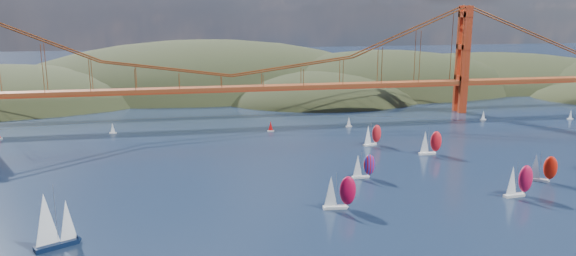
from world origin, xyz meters
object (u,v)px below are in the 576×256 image
(sloop_navy, at_px, (52,221))
(racer_3, at_px, (430,142))
(racer_2, at_px, (542,168))
(racer_rwb, at_px, (363,166))
(racer_1, at_px, (519,180))
(racer_5, at_px, (372,135))
(racer_0, at_px, (339,191))

(sloop_navy, bearing_deg, racer_3, -2.04)
(racer_2, height_order, racer_3, racer_3)
(racer_2, distance_m, racer_rwb, 57.90)
(racer_1, relative_size, racer_5, 1.15)
(racer_2, height_order, racer_rwb, racer_2)
(sloop_navy, height_order, racer_5, sloop_navy)
(racer_3, bearing_deg, racer_rwb, -146.87)
(racer_0, bearing_deg, racer_2, 13.96)
(sloop_navy, xyz_separation_m, racer_5, (105.95, 79.21, -2.48))
(racer_5, bearing_deg, racer_2, -70.73)
(sloop_navy, bearing_deg, racer_2, -19.13)
(racer_0, xyz_separation_m, racer_3, (49.69, 49.25, -0.28))
(racer_rwb, bearing_deg, racer_1, -33.06)
(racer_1, bearing_deg, sloop_navy, 178.25)
(sloop_navy, height_order, racer_0, sloop_navy)
(racer_1, bearing_deg, racer_rwb, 140.01)
(racer_2, bearing_deg, racer_3, 149.69)
(racer_0, height_order, racer_rwb, racer_0)
(racer_0, distance_m, racer_3, 69.96)
(racer_2, bearing_deg, sloop_navy, -141.11)
(racer_3, bearing_deg, racer_1, -84.29)
(racer_0, distance_m, racer_1, 55.76)
(racer_0, height_order, racer_3, racer_0)
(racer_0, relative_size, racer_1, 1.00)
(racer_5, bearing_deg, racer_rwb, -129.09)
(racer_1, relative_size, racer_2, 1.09)
(racer_2, distance_m, racer_5, 67.26)
(racer_2, bearing_deg, racer_5, 155.08)
(racer_1, xyz_separation_m, racer_3, (-6.06, 49.10, -0.28))
(sloop_navy, distance_m, racer_3, 138.10)
(racer_rwb, bearing_deg, racer_2, -14.53)
(sloop_navy, xyz_separation_m, racer_rwb, (89.13, 38.65, -2.67))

